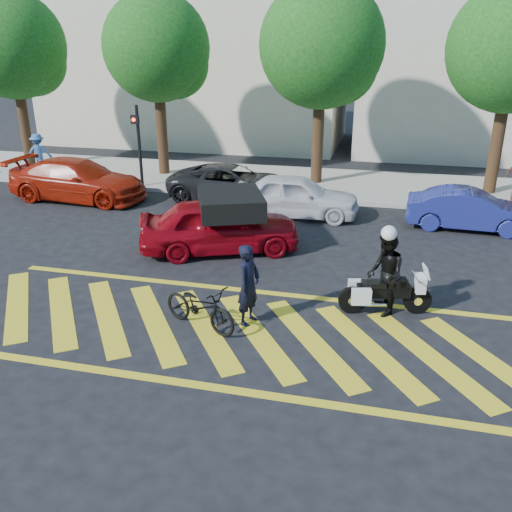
% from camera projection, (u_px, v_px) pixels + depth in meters
% --- Properties ---
extents(ground, '(90.00, 90.00, 0.00)m').
position_uv_depth(ground, '(233.00, 331.00, 10.93)').
color(ground, black).
rests_on(ground, ground).
extents(sidewalk, '(60.00, 5.00, 0.15)m').
position_uv_depth(sidewalk, '(316.00, 183.00, 21.71)').
color(sidewalk, '#9E998E').
rests_on(sidewalk, ground).
extents(crosswalk, '(12.33, 4.00, 0.01)m').
position_uv_depth(crosswalk, '(232.00, 331.00, 10.94)').
color(crosswalk, yellow).
rests_on(crosswalk, ground).
extents(building_left, '(16.00, 8.00, 10.00)m').
position_uv_depth(building_left, '(197.00, 48.00, 29.73)').
color(building_left, beige).
rests_on(building_left, ground).
extents(tree_far_left, '(4.40, 4.40, 7.41)m').
position_uv_depth(tree_far_left, '(16.00, 49.00, 22.75)').
color(tree_far_left, black).
rests_on(tree_far_left, ground).
extents(tree_left, '(4.20, 4.20, 7.26)m').
position_uv_depth(tree_left, '(160.00, 52.00, 21.33)').
color(tree_left, black).
rests_on(tree_left, ground).
extents(tree_center, '(4.60, 4.60, 7.56)m').
position_uv_depth(tree_center, '(325.00, 50.00, 19.85)').
color(tree_center, black).
rests_on(tree_center, ground).
extents(signal_pole, '(0.28, 0.43, 3.20)m').
position_uv_depth(signal_pole, '(138.00, 140.00, 20.41)').
color(signal_pole, black).
rests_on(signal_pole, ground).
extents(officer_bike, '(0.55, 0.71, 1.71)m').
position_uv_depth(officer_bike, '(249.00, 285.00, 10.96)').
color(officer_bike, black).
rests_on(officer_bike, ground).
extents(bicycle, '(1.89, 1.26, 0.94)m').
position_uv_depth(bicycle, '(200.00, 307.00, 10.92)').
color(bicycle, black).
rests_on(bicycle, ground).
extents(police_motorcycle, '(1.96, 0.85, 0.88)m').
position_uv_depth(police_motorcycle, '(384.00, 293.00, 11.50)').
color(police_motorcycle, black).
rests_on(police_motorcycle, ground).
extents(officer_moto, '(0.87, 1.02, 1.82)m').
position_uv_depth(officer_moto, '(385.00, 274.00, 11.35)').
color(officer_moto, black).
rests_on(officer_moto, ground).
extents(red_convertible, '(4.69, 3.28, 1.48)m').
position_uv_depth(red_convertible, '(220.00, 225.00, 14.80)').
color(red_convertible, maroon).
rests_on(red_convertible, ground).
extents(parked_left, '(5.12, 2.24, 1.46)m').
position_uv_depth(parked_left, '(78.00, 180.00, 19.56)').
color(parked_left, '#A01B09').
rests_on(parked_left, ground).
extents(parked_mid_left, '(4.57, 2.14, 1.27)m').
position_uv_depth(parked_mid_left, '(232.00, 183.00, 19.57)').
color(parked_mid_left, black).
rests_on(parked_mid_left, ground).
extents(parked_mid_right, '(4.19, 1.87, 1.40)m').
position_uv_depth(parked_mid_right, '(296.00, 196.00, 17.71)').
color(parked_mid_right, silver).
rests_on(parked_mid_right, ground).
extents(parked_right, '(3.81, 1.48, 1.24)m').
position_uv_depth(parked_right, '(470.00, 210.00, 16.55)').
color(parked_right, navy).
rests_on(parked_right, ground).
extents(pedestrian_left, '(1.21, 1.02, 1.63)m').
position_uv_depth(pedestrian_left, '(39.00, 153.00, 22.98)').
color(pedestrian_left, '#376497').
rests_on(pedestrian_left, sidewalk).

